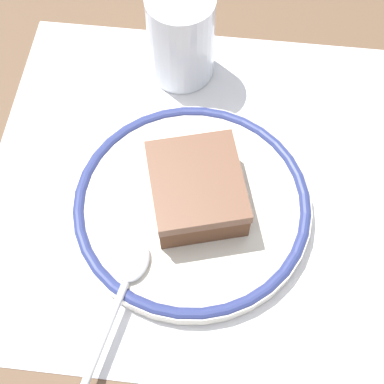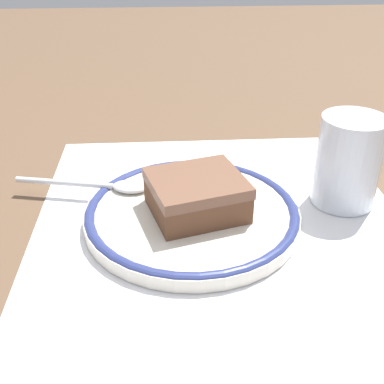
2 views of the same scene
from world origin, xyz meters
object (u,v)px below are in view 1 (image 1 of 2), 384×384
plate (192,205)px  cake_slice (197,189)px  cup (181,41)px  spoon (123,289)px

plate → cake_slice: bearing=-128.8°
plate → cake_slice: cake_slice is taller
cake_slice → cup: 0.16m
cup → plate: bearing=100.2°
cake_slice → cup: (0.03, -0.16, 0.01)m
plate → spoon: 0.10m
plate → spoon: spoon is taller
plate → spoon: bearing=61.7°
plate → spoon: (0.05, 0.09, 0.01)m
cup → spoon: bearing=85.9°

